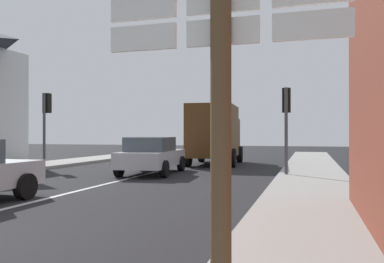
# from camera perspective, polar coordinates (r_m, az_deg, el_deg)

# --- Properties ---
(ground_plane) EXTENTS (80.00, 80.00, 0.00)m
(ground_plane) POSITION_cam_1_polar(r_m,az_deg,el_deg) (14.96, -8.01, -6.48)
(ground_plane) COLOR #232326
(sidewalk_right) EXTENTS (2.42, 44.00, 0.14)m
(sidewalk_right) POSITION_cam_1_polar(r_m,az_deg,el_deg) (11.62, 17.10, -7.88)
(sidewalk_right) COLOR #9E9B96
(sidewalk_right) RESTS_ON ground
(lane_centre_stripe) EXTENTS (0.16, 12.00, 0.01)m
(lane_centre_stripe) POSITION_cam_1_polar(r_m,az_deg,el_deg) (11.47, -16.45, -8.31)
(lane_centre_stripe) COLOR silver
(lane_centre_stripe) RESTS_ON ground
(sedan_far) EXTENTS (2.26, 4.34, 1.47)m
(sedan_far) POSITION_cam_1_polar(r_m,az_deg,el_deg) (15.88, -5.82, -3.38)
(sedan_far) COLOR #B7BABF
(sedan_far) RESTS_ON ground
(delivery_truck) EXTENTS (2.77, 5.13, 3.05)m
(delivery_truck) POSITION_cam_1_polar(r_m,az_deg,el_deg) (20.63, 3.33, -0.21)
(delivery_truck) COLOR #4C2D14
(delivery_truck) RESTS_ON ground
(route_sign_post) EXTENTS (1.66, 0.14, 3.20)m
(route_sign_post) POSITION_cam_1_polar(r_m,az_deg,el_deg) (2.67, 4.28, 8.53)
(route_sign_post) COLOR brown
(route_sign_post) RESTS_ON ground
(traffic_light_near_left) EXTENTS (0.30, 0.49, 3.47)m
(traffic_light_near_left) POSITION_cam_1_polar(r_m,az_deg,el_deg) (19.30, -20.29, 2.54)
(traffic_light_near_left) COLOR #47474C
(traffic_light_near_left) RESTS_ON ground
(traffic_light_near_right) EXTENTS (0.30, 0.49, 3.28)m
(traffic_light_near_right) POSITION_cam_1_polar(r_m,az_deg,el_deg) (14.88, 13.47, 2.87)
(traffic_light_near_right) COLOR #47474C
(traffic_light_near_right) RESTS_ON ground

